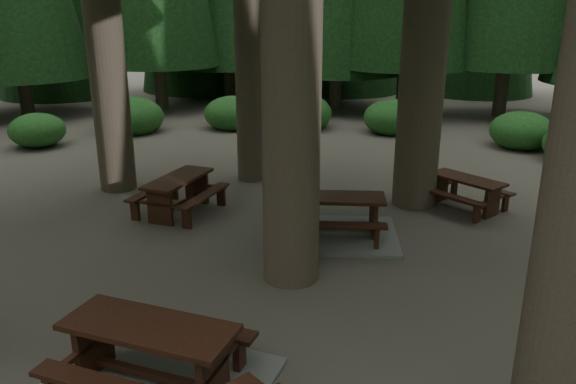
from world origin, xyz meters
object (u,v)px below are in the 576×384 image
(picnic_table_a, at_px, (152,368))
(picnic_table_c, at_px, (335,223))
(picnic_table_b, at_px, (179,189))
(picnic_table_d, at_px, (466,188))

(picnic_table_a, relative_size, picnic_table_c, 0.98)
(picnic_table_c, bearing_deg, picnic_table_b, 161.98)
(picnic_table_b, relative_size, picnic_table_c, 0.72)
(picnic_table_a, xyz_separation_m, picnic_table_c, (1.07, 4.78, -0.02))
(picnic_table_c, xyz_separation_m, picnic_table_d, (2.30, 2.14, 0.18))
(picnic_table_a, bearing_deg, picnic_table_c, 82.43)
(picnic_table_d, bearing_deg, picnic_table_b, -126.79)
(picnic_table_d, bearing_deg, picnic_table_a, -80.48)
(picnic_table_b, bearing_deg, picnic_table_d, -66.52)
(picnic_table_a, xyz_separation_m, picnic_table_b, (-2.17, 5.14, 0.22))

